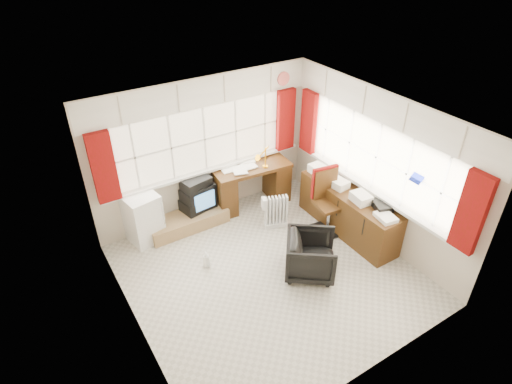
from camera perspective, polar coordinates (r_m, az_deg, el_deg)
ground at (r=6.64m, az=1.70°, el=-10.83°), size 4.00×4.00×0.00m
room_walls at (r=5.70m, az=1.94°, el=0.08°), size 4.00×4.00×4.00m
window_back at (r=7.44m, az=-6.49°, el=3.41°), size 3.70×0.12×3.60m
window_right at (r=7.11m, az=14.99°, el=0.87°), size 0.12×3.70×3.60m
curtains at (r=6.84m, az=4.08°, el=5.60°), size 3.83×3.83×1.15m
overhead_cabinets at (r=6.59m, az=4.47°, el=12.05°), size 3.98×3.98×0.48m
desk at (r=7.90m, az=-0.80°, el=1.36°), size 1.47×0.82×0.85m
desk_lamp at (r=7.51m, az=1.27°, el=5.30°), size 0.15×0.13×0.42m
task_chair at (r=7.26m, az=9.40°, el=-0.79°), size 0.54×0.57×1.15m
office_chair at (r=6.49m, az=7.31°, el=-8.38°), size 1.02×1.01×0.67m
radiator at (r=7.41m, az=2.68°, el=-2.98°), size 0.43×0.29×0.60m
credenza at (r=7.39m, az=12.13°, el=-2.52°), size 0.50×2.00×0.85m
file_tray at (r=6.92m, az=16.44°, el=-1.77°), size 0.35×0.39×0.11m
tv_bench at (r=7.54m, az=-9.08°, el=-3.86°), size 1.40×0.50×0.25m
crt_tv at (r=7.54m, az=-7.81°, el=-0.38°), size 0.56×0.53×0.47m
hifi_stack at (r=7.46m, az=-7.87°, el=-0.33°), size 0.64×0.47×0.61m
mini_fridge at (r=7.24m, az=-14.81°, el=-3.37°), size 0.59×0.59×0.86m
spray_bottle_a at (r=6.71m, az=-6.67°, el=-8.88°), size 0.13×0.13×0.29m
spray_bottle_b at (r=7.56m, az=-7.17°, el=-3.87°), size 0.11×0.11×0.18m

